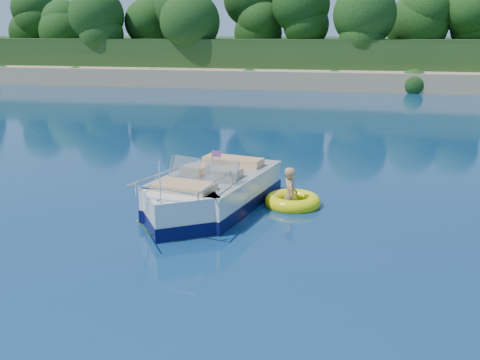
{
  "coord_description": "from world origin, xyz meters",
  "views": [
    {
      "loc": [
        3.33,
        -9.49,
        4.48
      ],
      "look_at": [
        0.32,
        3.38,
        0.85
      ],
      "focal_mm": 40.0,
      "sensor_mm": 36.0,
      "label": 1
    }
  ],
  "objects": [
    {
      "name": "tow_tube",
      "position": [
        1.59,
        4.22,
        0.1
      ],
      "size": [
        1.87,
        1.87,
        0.4
      ],
      "rotation": [
        0.0,
        0.0,
        -0.27
      ],
      "color": "#FFF50A",
      "rests_on": "ground"
    },
    {
      "name": "motorboat",
      "position": [
        -0.49,
        3.34,
        0.4
      ],
      "size": [
        2.93,
        6.12,
        2.05
      ],
      "rotation": [
        0.0,
        0.0,
        -0.19
      ],
      "color": "white",
      "rests_on": "ground"
    },
    {
      "name": "treeline",
      "position": [
        0.04,
        41.01,
        5.55
      ],
      "size": [
        150.0,
        7.12,
        8.19
      ],
      "color": "black",
      "rests_on": "ground"
    },
    {
      "name": "boy",
      "position": [
        1.49,
        4.29,
        0.0
      ],
      "size": [
        0.64,
        0.96,
        1.73
      ],
      "primitive_type": "imported",
      "rotation": [
        0.0,
        -0.17,
        1.87
      ],
      "color": "tan",
      "rests_on": "ground"
    },
    {
      "name": "shoreline",
      "position": [
        0.0,
        63.77,
        0.98
      ],
      "size": [
        170.0,
        59.0,
        6.0
      ],
      "color": "tan",
      "rests_on": "ground"
    },
    {
      "name": "ground",
      "position": [
        0.0,
        0.0,
        0.0
      ],
      "size": [
        160.0,
        160.0,
        0.0
      ],
      "primitive_type": "plane",
      "color": "#091D40",
      "rests_on": "ground"
    }
  ]
}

